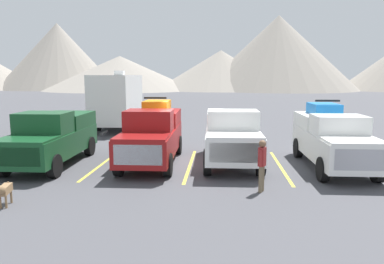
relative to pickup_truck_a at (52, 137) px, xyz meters
name	(u,v)px	position (x,y,z in m)	size (l,w,h in m)	color
ground_plane	(191,162)	(5.61, 0.64, -1.13)	(240.00, 240.00, 0.00)	#47474C
pickup_truck_a	(52,137)	(0.00, 0.00, 0.00)	(2.22, 5.53, 2.18)	#144723
pickup_truck_b	(153,133)	(4.02, 0.58, 0.09)	(2.14, 5.66, 2.67)	maroon
pickup_truck_c	(232,135)	(7.29, 0.73, 0.05)	(2.27, 5.40, 2.25)	white
pickup_truck_d	(332,137)	(11.19, 0.35, 0.06)	(2.17, 5.58, 2.61)	white
lot_stripe_a	(19,162)	(-1.60, 0.20, -1.13)	(0.12, 5.50, 0.01)	gold
lot_stripe_b	(103,163)	(2.00, 0.20, -1.13)	(0.12, 5.50, 0.01)	gold
lot_stripe_c	(190,165)	(5.61, 0.20, -1.13)	(0.12, 5.50, 0.01)	gold
lot_stripe_d	(280,167)	(9.21, 0.20, -1.13)	(0.12, 5.50, 0.01)	gold
lot_stripe_e	(374,168)	(12.82, 0.20, -1.13)	(0.12, 5.50, 0.01)	gold
camper_trailer_a	(117,99)	(-0.04, 9.80, 0.92)	(2.71, 7.29, 3.90)	white
person_a	(262,162)	(8.10, -3.08, -0.19)	(0.28, 0.33, 1.64)	#726047
dog	(4,191)	(0.89, -4.97, -0.67)	(0.37, 0.86, 0.68)	olive
mountain_ridge	(213,62)	(4.96, 78.00, 5.65)	(156.42, 42.14, 17.87)	gray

